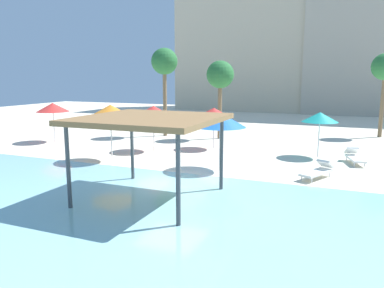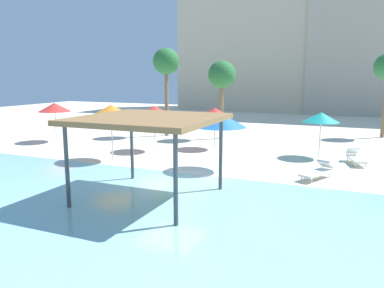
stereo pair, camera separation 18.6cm
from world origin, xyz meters
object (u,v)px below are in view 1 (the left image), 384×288
at_px(beach_umbrella_red_3, 214,112).
at_px(lounge_chair_2, 355,157).
at_px(shade_pavilion, 150,121).
at_px(beach_umbrella_orange_0, 110,111).
at_px(palm_tree_0, 164,64).
at_px(beach_umbrella_red_1, 53,107).
at_px(beach_umbrella_red_6, 153,111).
at_px(palm_tree_2, 220,76).
at_px(lounge_chair_1, 318,171).
at_px(beach_umbrella_teal_4, 320,117).
at_px(beach_umbrella_blue_5, 220,120).

relative_size(beach_umbrella_red_3, lounge_chair_2, 1.25).
xyz_separation_m(shade_pavilion, beach_umbrella_orange_0, (-4.92, 4.75, -0.21)).
distance_m(shade_pavilion, palm_tree_0, 14.98).
bearing_deg(beach_umbrella_orange_0, beach_umbrella_red_1, 153.66).
xyz_separation_m(beach_umbrella_orange_0, beach_umbrella_red_6, (0.72, 3.25, -0.22)).
distance_m(beach_umbrella_red_6, palm_tree_2, 6.44).
xyz_separation_m(lounge_chair_1, palm_tree_2, (-7.34, 8.51, 4.02)).
xyz_separation_m(beach_umbrella_orange_0, lounge_chair_1, (10.20, 0.49, -2.25)).
height_order(beach_umbrella_red_1, beach_umbrella_teal_4, beach_umbrella_red_1).
bearing_deg(beach_umbrella_red_6, beach_umbrella_blue_5, -30.22).
bearing_deg(beach_umbrella_orange_0, lounge_chair_1, 2.77).
relative_size(shade_pavilion, palm_tree_2, 0.86).
xyz_separation_m(beach_umbrella_teal_4, lounge_chair_1, (0.38, -4.66, -1.84)).
xyz_separation_m(beach_umbrella_red_3, lounge_chair_1, (6.47, -4.77, -1.87)).
relative_size(beach_umbrella_orange_0, beach_umbrella_red_6, 1.10).
distance_m(beach_umbrella_red_3, palm_tree_0, 6.77).
distance_m(shade_pavilion, beach_umbrella_teal_4, 11.06).
height_order(beach_umbrella_red_3, beach_umbrella_red_6, beach_umbrella_red_6).
bearing_deg(lounge_chair_2, palm_tree_0, -124.03).
height_order(beach_umbrella_orange_0, palm_tree_2, palm_tree_2).
bearing_deg(beach_umbrella_teal_4, beach_umbrella_blue_5, -129.59).
relative_size(beach_umbrella_red_1, beach_umbrella_teal_4, 1.07).
relative_size(beach_umbrella_red_1, lounge_chair_2, 1.31).
distance_m(beach_umbrella_teal_4, beach_umbrella_red_6, 9.29).
bearing_deg(lounge_chair_1, shade_pavilion, -19.91).
relative_size(beach_umbrella_red_3, beach_umbrella_red_6, 0.94).
height_order(beach_umbrella_blue_5, lounge_chair_2, beach_umbrella_blue_5).
bearing_deg(beach_umbrella_red_3, beach_umbrella_red_1, -170.20).
distance_m(beach_umbrella_orange_0, beach_umbrella_red_1, 7.73).
distance_m(beach_umbrella_orange_0, beach_umbrella_red_6, 3.34).
distance_m(beach_umbrella_red_1, beach_umbrella_red_6, 7.65).
xyz_separation_m(beach_umbrella_red_1, beach_umbrella_blue_5, (12.72, -3.13, 0.04)).
xyz_separation_m(beach_umbrella_orange_0, beach_umbrella_blue_5, (5.80, 0.30, -0.24)).
distance_m(beach_umbrella_orange_0, palm_tree_2, 9.61).
bearing_deg(beach_umbrella_orange_0, beach_umbrella_blue_5, 2.94).
bearing_deg(shade_pavilion, beach_umbrella_red_3, 96.77).
relative_size(shade_pavilion, beach_umbrella_teal_4, 1.90).
relative_size(beach_umbrella_red_1, lounge_chair_1, 1.32).
distance_m(beach_umbrella_red_1, beach_umbrella_teal_4, 16.83).
bearing_deg(beach_umbrella_red_6, beach_umbrella_red_3, 33.81).
relative_size(beach_umbrella_red_1, beach_umbrella_blue_5, 0.97).
bearing_deg(palm_tree_2, beach_umbrella_red_1, -150.34).
height_order(beach_umbrella_red_6, palm_tree_0, palm_tree_0).
relative_size(shade_pavilion, beach_umbrella_orange_0, 1.59).
relative_size(beach_umbrella_blue_5, palm_tree_0, 0.42).
relative_size(shade_pavilion, beach_umbrella_red_6, 1.75).
xyz_separation_m(shade_pavilion, palm_tree_2, (-2.06, 13.75, 1.56)).
distance_m(beach_umbrella_orange_0, lounge_chair_1, 10.45).
relative_size(beach_umbrella_red_3, beach_umbrella_teal_4, 1.02).
height_order(beach_umbrella_blue_5, palm_tree_2, palm_tree_2).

